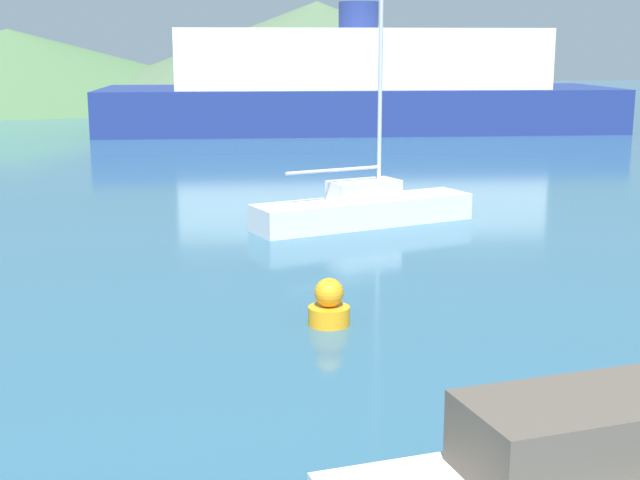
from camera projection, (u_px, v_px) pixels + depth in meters
name	position (u px, v px, depth m)	size (l,w,h in m)	color
sailboat_middle	(364.00, 205.00, 25.80)	(6.84, 3.22, 11.66)	silver
ferry_distant	(358.00, 86.00, 54.58)	(32.03, 13.41, 7.69)	navy
buoy_marker	(329.00, 306.00, 16.58)	(0.78, 0.78, 0.90)	orange
hill_central	(10.00, 65.00, 84.74)	(50.58, 50.58, 6.66)	#476B42
hill_east	(317.00, 51.00, 84.20)	(49.02, 49.02, 9.17)	#4C6647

